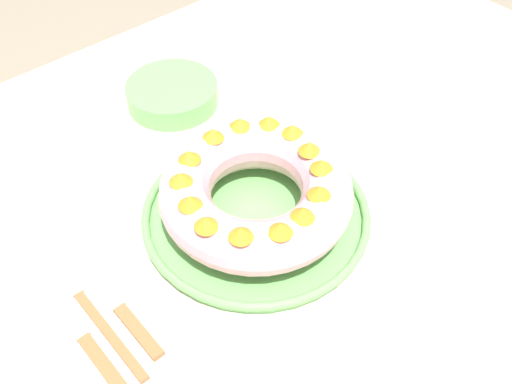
{
  "coord_description": "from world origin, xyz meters",
  "views": [
    {
      "loc": [
        -0.34,
        -0.41,
        1.38
      ],
      "look_at": [
        0.02,
        0.01,
        0.79
      ],
      "focal_mm": 42.0,
      "sensor_mm": 36.0,
      "label": 1
    }
  ],
  "objects": [
    {
      "name": "serving_dish",
      "position": [
        0.02,
        0.01,
        0.74
      ],
      "size": [
        0.32,
        0.32,
        0.02
      ],
      "color": "#6BB760",
      "rests_on": "dining_table"
    },
    {
      "name": "cake_knife",
      "position": [
        -0.21,
        0.01,
        0.73
      ],
      "size": [
        0.02,
        0.2,
        0.01
      ],
      "rotation": [
        0.0,
        0.0,
        0.04
      ],
      "color": "#936038",
      "rests_on": "dining_table"
    },
    {
      "name": "side_bowl",
      "position": [
        0.08,
        0.31,
        0.75
      ],
      "size": [
        0.16,
        0.16,
        0.04
      ],
      "primitive_type": "cylinder",
      "color": "#6BB760",
      "rests_on": "dining_table"
    },
    {
      "name": "fork",
      "position": [
        -0.24,
        0.03,
        0.73
      ],
      "size": [
        0.02,
        0.21,
        0.01
      ],
      "rotation": [
        0.0,
        0.0,
        -0.02
      ],
      "color": "#936038",
      "rests_on": "dining_table"
    },
    {
      "name": "serving_knife",
      "position": [
        -0.26,
        0.0,
        0.73
      ],
      "size": [
        0.02,
        0.24,
        0.01
      ],
      "rotation": [
        0.0,
        0.0,
        -0.04
      ],
      "color": "#936038",
      "rests_on": "dining_table"
    },
    {
      "name": "dining_table",
      "position": [
        0.0,
        0.0,
        0.66
      ],
      "size": [
        1.59,
        1.11,
        0.73
      ],
      "color": "beige",
      "rests_on": "ground_plane"
    },
    {
      "name": "bundt_cake",
      "position": [
        0.02,
        0.01,
        0.79
      ],
      "size": [
        0.26,
        0.26,
        0.08
      ],
      "color": "#E09EAD",
      "rests_on": "serving_dish"
    }
  ]
}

